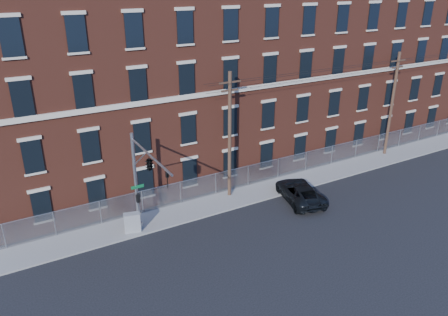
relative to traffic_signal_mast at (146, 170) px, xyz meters
name	(u,v)px	position (x,y,z in m)	size (l,w,h in m)	color
ground	(246,235)	(6.00, -2.18, -5.39)	(140.00, 140.00, 0.00)	black
sidewalk	(328,173)	(18.00, 2.82, -5.33)	(65.00, 3.00, 0.12)	gray
mill_building	(274,67)	(18.00, 11.75, 2.76)	(55.30, 14.32, 16.30)	brown
chain_link_fence	(319,158)	(18.00, 4.12, -4.33)	(59.06, 0.06, 1.85)	#A5A8AD
traffic_signal_mast	(146,170)	(0.00, 0.00, 0.00)	(0.90, 6.75, 7.00)	#9EA0A5
utility_pole_near	(230,134)	(8.00, 3.42, -0.05)	(1.80, 0.28, 10.00)	#472F23
utility_pole_mid	(392,103)	(26.00, 3.42, -0.05)	(1.80, 0.28, 10.00)	#472F23
overhead_wires	(398,63)	(26.00, 3.42, 3.73)	(40.00, 0.62, 0.62)	black
pickup_truck	(300,192)	(12.44, 0.02, -4.64)	(2.49, 5.40, 1.50)	black
utility_cabinet	(132,222)	(-0.58, 2.02, -4.58)	(1.10, 0.55, 1.38)	gray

